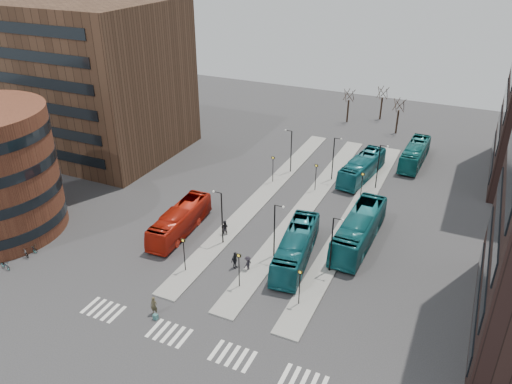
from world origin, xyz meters
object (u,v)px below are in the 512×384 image
at_px(teal_bus_d, 415,154).
at_px(bicycle_mid, 24,252).
at_px(traveller, 154,306).
at_px(red_bus, 180,221).
at_px(bicycle_far, 31,248).
at_px(suitcase, 156,317).
at_px(bicycle_near, 5,265).
at_px(commuter_a, 225,228).
at_px(teal_bus_b, 362,168).
at_px(teal_bus_c, 359,229).
at_px(commuter_b, 235,260).
at_px(commuter_c, 248,264).
at_px(teal_bus_a, 296,247).

height_order(teal_bus_d, bicycle_mid, teal_bus_d).
bearing_deg(traveller, red_bus, 104.94).
xyz_separation_m(bicycle_mid, bicycle_far, (0.00, 0.84, -0.11)).
height_order(red_bus, traveller, red_bus).
height_order(suitcase, bicycle_near, bicycle_near).
bearing_deg(suitcase, teal_bus_d, 70.40).
height_order(teal_bus_d, commuter_a, teal_bus_d).
distance_m(teal_bus_b, bicycle_far, 42.22).
distance_m(commuter_a, bicycle_far, 20.55).
height_order(teal_bus_c, traveller, teal_bus_c).
bearing_deg(teal_bus_c, suitcase, -122.34).
bearing_deg(suitcase, bicycle_mid, 172.13).
relative_size(commuter_a, bicycle_mid, 0.99).
xyz_separation_m(commuter_a, bicycle_mid, (-16.95, -12.45, -0.35)).
xyz_separation_m(teal_bus_d, bicycle_mid, (-32.79, -41.27, -0.97)).
xyz_separation_m(red_bus, commuter_a, (4.75, 1.62, -0.60)).
xyz_separation_m(teal_bus_c, commuter_b, (-10.04, -9.62, -0.83)).
height_order(commuter_b, commuter_c, commuter_b).
xyz_separation_m(teal_bus_b, commuter_a, (-10.12, -20.77, -0.67)).
height_order(bicycle_near, bicycle_far, bicycle_far).
bearing_deg(suitcase, teal_bus_c, 55.45).
distance_m(teal_bus_a, teal_bus_b, 22.13).
bearing_deg(teal_bus_b, commuter_a, -108.02).
height_order(commuter_b, bicycle_far, commuter_b).
bearing_deg(commuter_c, suitcase, -10.74).
relative_size(bicycle_near, bicycle_far, 0.92).
xyz_separation_m(red_bus, commuter_c, (9.97, -3.31, -0.67)).
distance_m(commuter_a, commuter_b, 6.35).
height_order(red_bus, teal_bus_d, teal_bus_d).
height_order(teal_bus_d, traveller, teal_bus_d).
xyz_separation_m(suitcase, bicycle_mid, (-17.96, 2.24, 0.29)).
relative_size(suitcase, teal_bus_d, 0.05).
xyz_separation_m(suitcase, bicycle_near, (-17.96, -0.17, 0.15)).
bearing_deg(teal_bus_a, teal_bus_c, 41.96).
relative_size(commuter_a, commuter_b, 0.97).
bearing_deg(bicycle_near, commuter_b, -53.43).
bearing_deg(teal_bus_a, commuter_c, -143.43).
xyz_separation_m(traveller, commuter_a, (-0.54, 14.14, 0.00)).
bearing_deg(teal_bus_d, bicycle_mid, -126.47).
height_order(teal_bus_c, commuter_a, teal_bus_c).
bearing_deg(commuter_c, red_bus, -95.79).
bearing_deg(suitcase, commuter_c, 65.92).
xyz_separation_m(bicycle_near, bicycle_far, (0.00, 3.24, 0.04)).
bearing_deg(teal_bus_d, commuter_a, -116.80).
bearing_deg(bicycle_mid, commuter_c, -52.92).
relative_size(commuter_a, commuter_c, 1.09).
relative_size(teal_bus_d, commuter_a, 6.09).
bearing_deg(teal_bus_c, commuter_c, -130.97).
height_order(traveller, commuter_b, commuter_b).
distance_m(suitcase, teal_bus_d, 45.98).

